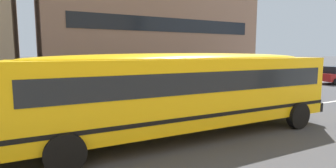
% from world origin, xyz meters
% --- Properties ---
extents(ground_plane, '(400.00, 400.00, 0.00)m').
position_xyz_m(ground_plane, '(0.00, 0.00, 0.00)').
color(ground_plane, '#424244').
extents(sidewalk_far, '(120.00, 3.00, 0.01)m').
position_xyz_m(sidewalk_far, '(0.00, 8.10, 0.01)').
color(sidewalk_far, gray).
rests_on(sidewalk_far, ground_plane).
extents(lane_centreline, '(110.00, 0.16, 0.01)m').
position_xyz_m(lane_centreline, '(0.00, 0.00, 0.00)').
color(lane_centreline, silver).
rests_on(lane_centreline, ground_plane).
extents(school_bus, '(13.10, 3.23, 2.92)m').
position_xyz_m(school_bus, '(-0.38, -1.33, 1.74)').
color(school_bus, yellow).
rests_on(school_bus, ground_plane).
extents(parked_car_red_by_lamppost, '(3.97, 2.01, 1.64)m').
position_xyz_m(parked_car_red_by_lamppost, '(20.63, 5.41, 0.84)').
color(parked_car_red_by_lamppost, maroon).
rests_on(parked_car_red_by_lamppost, ground_plane).
extents(parked_car_dark_blue_end_of_row, '(3.93, 1.94, 1.64)m').
position_xyz_m(parked_car_dark_blue_end_of_row, '(11.77, 5.39, 0.84)').
color(parked_car_dark_blue_end_of_row, navy).
rests_on(parked_car_dark_blue_end_of_row, ground_plane).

